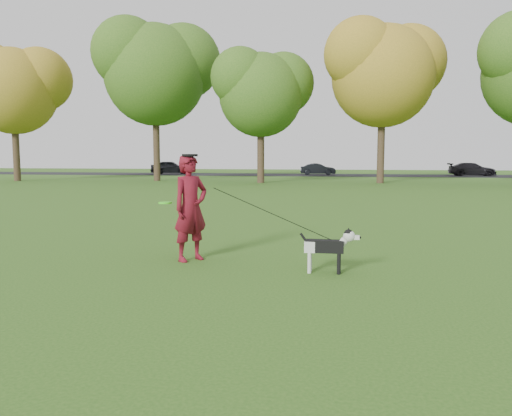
% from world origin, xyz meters
% --- Properties ---
extents(ground, '(120.00, 120.00, 0.00)m').
position_xyz_m(ground, '(0.00, 0.00, 0.00)').
color(ground, '#285116').
rests_on(ground, ground).
extents(road, '(120.00, 7.00, 0.02)m').
position_xyz_m(road, '(0.00, 40.00, 0.01)').
color(road, black).
rests_on(road, ground).
extents(man, '(0.76, 0.80, 1.84)m').
position_xyz_m(man, '(-1.12, 0.21, 0.92)').
color(man, '#5D0D19').
rests_on(man, ground).
extents(dog, '(0.94, 0.19, 0.72)m').
position_xyz_m(dog, '(1.28, -0.33, 0.44)').
color(dog, black).
rests_on(dog, ground).
extents(car_left, '(4.15, 2.40, 1.33)m').
position_xyz_m(car_left, '(-15.55, 40.00, 0.68)').
color(car_left, black).
rests_on(car_left, road).
extents(car_mid, '(3.43, 1.44, 1.10)m').
position_xyz_m(car_mid, '(-0.82, 40.00, 0.57)').
color(car_mid, black).
rests_on(car_mid, road).
extents(car_right, '(4.12, 1.67, 1.19)m').
position_xyz_m(car_right, '(13.10, 40.00, 0.62)').
color(car_right, black).
rests_on(car_right, road).
extents(man_held_items, '(3.07, 0.68, 1.37)m').
position_xyz_m(man_held_items, '(0.36, -0.09, 0.88)').
color(man_held_items, '#47FD20').
rests_on(man_held_items, ground).
extents(tree_row, '(51.74, 8.86, 12.01)m').
position_xyz_m(tree_row, '(-1.43, 26.07, 7.41)').
color(tree_row, '#38281C').
rests_on(tree_row, ground).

